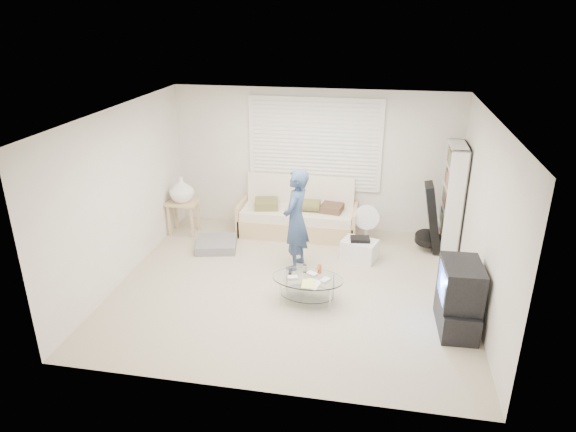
% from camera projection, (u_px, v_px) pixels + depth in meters
% --- Properties ---
extents(ground, '(5.00, 5.00, 0.00)m').
position_uv_depth(ground, '(292.00, 285.00, 7.46)').
color(ground, tan).
rests_on(ground, ground).
extents(room_shell, '(5.02, 4.52, 2.51)m').
position_uv_depth(room_shell, '(299.00, 169.00, 7.28)').
color(room_shell, beige).
rests_on(room_shell, ground).
extents(window_blinds, '(2.32, 0.08, 1.62)m').
position_uv_depth(window_blinds, '(315.00, 144.00, 8.88)').
color(window_blinds, silver).
rests_on(window_blinds, ground).
extents(futon_sofa, '(2.06, 0.83, 1.01)m').
position_uv_depth(futon_sofa, '(298.00, 216.00, 9.08)').
color(futon_sofa, tan).
rests_on(futon_sofa, ground).
extents(grey_floor_pillow, '(0.77, 0.77, 0.15)m').
position_uv_depth(grey_floor_pillow, '(217.00, 244.00, 8.59)').
color(grey_floor_pillow, slate).
rests_on(grey_floor_pillow, ground).
extents(side_table, '(0.53, 0.43, 1.05)m').
position_uv_depth(side_table, '(182.00, 192.00, 8.90)').
color(side_table, tan).
rests_on(side_table, ground).
extents(bookshelf, '(0.28, 0.75, 1.77)m').
position_uv_depth(bookshelf, '(452.00, 198.00, 8.32)').
color(bookshelf, white).
rests_on(bookshelf, ground).
extents(guitar_case, '(0.42, 0.42, 1.14)m').
position_uv_depth(guitar_case, '(431.00, 222.00, 8.35)').
color(guitar_case, black).
rests_on(guitar_case, ground).
extents(floor_fan, '(0.42, 0.28, 0.70)m').
position_uv_depth(floor_fan, '(367.00, 221.00, 8.64)').
color(floor_fan, white).
rests_on(floor_fan, ground).
extents(storage_bin, '(0.62, 0.52, 0.37)m').
position_uv_depth(storage_bin, '(359.00, 249.00, 8.19)').
color(storage_bin, white).
rests_on(storage_bin, ground).
extents(tv_unit, '(0.49, 0.84, 0.90)m').
position_uv_depth(tv_unit, '(459.00, 298.00, 6.32)').
color(tv_unit, black).
rests_on(tv_unit, ground).
extents(coffee_table, '(0.99, 0.65, 0.48)m').
position_uv_depth(coffee_table, '(308.00, 282.00, 6.96)').
color(coffee_table, silver).
rests_on(coffee_table, ground).
extents(standing_person, '(0.48, 0.64, 1.57)m').
position_uv_depth(standing_person, '(296.00, 220.00, 7.71)').
color(standing_person, '#314C65').
rests_on(standing_person, ground).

